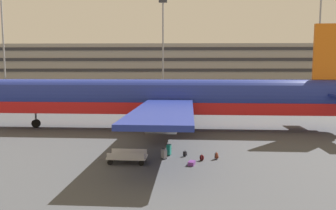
{
  "coord_description": "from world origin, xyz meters",
  "views": [
    {
      "loc": [
        3.0,
        -34.43,
        6.19
      ],
      "look_at": [
        2.4,
        -4.44,
        3.0
      ],
      "focal_mm": 34.6,
      "sensor_mm": 36.0,
      "label": 1
    }
  ],
  "objects_px": {
    "suitcase_orange": "(192,163)",
    "baggage_cart": "(127,157)",
    "airliner": "(166,99)",
    "suitcase_black": "(169,150)",
    "backpack_purple": "(185,154)",
    "backpack_scuffed": "(202,158)",
    "suitcase_laid_flat": "(164,154)",
    "backpack_silver": "(217,156)"
  },
  "relations": [
    {
      "from": "backpack_silver",
      "to": "baggage_cart",
      "type": "bearing_deg",
      "value": -170.3
    },
    {
      "from": "suitcase_black",
      "to": "suitcase_laid_flat",
      "type": "distance_m",
      "value": 1.03
    },
    {
      "from": "suitcase_black",
      "to": "backpack_purple",
      "type": "distance_m",
      "value": 1.25
    },
    {
      "from": "backpack_scuffed",
      "to": "baggage_cart",
      "type": "height_order",
      "value": "baggage_cart"
    },
    {
      "from": "suitcase_black",
      "to": "baggage_cart",
      "type": "bearing_deg",
      "value": -143.24
    },
    {
      "from": "airliner",
      "to": "suitcase_black",
      "type": "relative_size",
      "value": 42.3
    },
    {
      "from": "suitcase_orange",
      "to": "suitcase_laid_flat",
      "type": "xyz_separation_m",
      "value": [
        -1.87,
        1.47,
        0.23
      ]
    },
    {
      "from": "suitcase_black",
      "to": "backpack_scuffed",
      "type": "relative_size",
      "value": 2.16
    },
    {
      "from": "suitcase_black",
      "to": "backpack_purple",
      "type": "xyz_separation_m",
      "value": [
        1.19,
        -0.31,
        -0.23
      ]
    },
    {
      "from": "backpack_silver",
      "to": "suitcase_laid_flat",
      "type": "bearing_deg",
      "value": 179.46
    },
    {
      "from": "suitcase_black",
      "to": "suitcase_orange",
      "type": "distance_m",
      "value": 2.91
    },
    {
      "from": "suitcase_black",
      "to": "suitcase_orange",
      "type": "xyz_separation_m",
      "value": [
        1.55,
        -2.45,
        -0.3
      ]
    },
    {
      "from": "airliner",
      "to": "backpack_scuffed",
      "type": "xyz_separation_m",
      "value": [
        2.81,
        -12.06,
        -3.04
      ]
    },
    {
      "from": "backpack_scuffed",
      "to": "baggage_cart",
      "type": "bearing_deg",
      "value": -172.33
    },
    {
      "from": "suitcase_orange",
      "to": "baggage_cart",
      "type": "relative_size",
      "value": 0.22
    },
    {
      "from": "suitcase_black",
      "to": "suitcase_laid_flat",
      "type": "bearing_deg",
      "value": -108.38
    },
    {
      "from": "suitcase_orange",
      "to": "backpack_scuffed",
      "type": "relative_size",
      "value": 1.58
    },
    {
      "from": "backpack_scuffed",
      "to": "baggage_cart",
      "type": "xyz_separation_m",
      "value": [
        -5.07,
        -0.68,
        0.22
      ]
    },
    {
      "from": "suitcase_black",
      "to": "suitcase_laid_flat",
      "type": "xyz_separation_m",
      "value": [
        -0.32,
        -0.97,
        -0.07
      ]
    },
    {
      "from": "suitcase_black",
      "to": "backpack_silver",
      "type": "distance_m",
      "value": 3.54
    },
    {
      "from": "airliner",
      "to": "suitcase_orange",
      "type": "xyz_separation_m",
      "value": [
        2.05,
        -13.13,
        -3.11
      ]
    },
    {
      "from": "airliner",
      "to": "backpack_purple",
      "type": "height_order",
      "value": "airliner"
    },
    {
      "from": "suitcase_laid_flat",
      "to": "baggage_cart",
      "type": "xyz_separation_m",
      "value": [
        -2.43,
        -1.08,
        0.07
      ]
    },
    {
      "from": "suitcase_orange",
      "to": "baggage_cart",
      "type": "distance_m",
      "value": 4.34
    },
    {
      "from": "suitcase_black",
      "to": "suitcase_orange",
      "type": "relative_size",
      "value": 1.37
    },
    {
      "from": "backpack_silver",
      "to": "baggage_cart",
      "type": "distance_m",
      "value": 6.23
    },
    {
      "from": "suitcase_laid_flat",
      "to": "backpack_purple",
      "type": "height_order",
      "value": "suitcase_laid_flat"
    },
    {
      "from": "suitcase_laid_flat",
      "to": "backpack_scuffed",
      "type": "relative_size",
      "value": 1.69
    },
    {
      "from": "suitcase_laid_flat",
      "to": "airliner",
      "type": "bearing_deg",
      "value": 90.87
    },
    {
      "from": "backpack_silver",
      "to": "backpack_scuffed",
      "type": "bearing_deg",
      "value": -161.13
    },
    {
      "from": "airliner",
      "to": "suitcase_black",
      "type": "distance_m",
      "value": 11.06
    },
    {
      "from": "suitcase_black",
      "to": "backpack_scuffed",
      "type": "xyz_separation_m",
      "value": [
        2.31,
        -1.38,
        -0.23
      ]
    },
    {
      "from": "suitcase_black",
      "to": "baggage_cart",
      "type": "relative_size",
      "value": 0.3
    },
    {
      "from": "backpack_silver",
      "to": "baggage_cart",
      "type": "relative_size",
      "value": 0.16
    },
    {
      "from": "suitcase_orange",
      "to": "suitcase_laid_flat",
      "type": "bearing_deg",
      "value": 141.87
    },
    {
      "from": "backpack_silver",
      "to": "backpack_scuffed",
      "type": "distance_m",
      "value": 1.14
    },
    {
      "from": "backpack_purple",
      "to": "suitcase_laid_flat",
      "type": "bearing_deg",
      "value": -156.3
    },
    {
      "from": "backpack_purple",
      "to": "backpack_scuffed",
      "type": "xyz_separation_m",
      "value": [
        1.12,
        -1.07,
        0.0
      ]
    },
    {
      "from": "suitcase_laid_flat",
      "to": "backpack_purple",
      "type": "xyz_separation_m",
      "value": [
        1.51,
        0.66,
        -0.16
      ]
    },
    {
      "from": "airliner",
      "to": "backpack_silver",
      "type": "bearing_deg",
      "value": -71.63
    },
    {
      "from": "suitcase_orange",
      "to": "backpack_purple",
      "type": "height_order",
      "value": "backpack_purple"
    },
    {
      "from": "suitcase_orange",
      "to": "airliner",
      "type": "bearing_deg",
      "value": 98.88
    }
  ]
}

